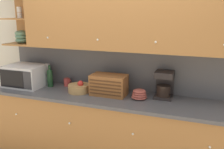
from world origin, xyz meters
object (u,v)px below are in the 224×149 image
object	(u,v)px
microwave	(25,76)
fruit_basket	(79,88)
mug	(67,82)
bread_box	(109,85)
coffee_maker	(164,84)
wine_bottle	(50,77)
bowl_stack_on_counter	(139,94)

from	to	relation	value
microwave	fruit_basket	size ratio (longest dim) A/B	1.93
mug	bread_box	distance (m)	0.71
mug	coffee_maker	size ratio (longest dim) A/B	0.33
fruit_basket	wine_bottle	bearing A→B (deg)	169.59
mug	wine_bottle	bearing A→B (deg)	-154.15
mug	coffee_maker	distance (m)	1.35
wine_bottle	fruit_basket	size ratio (longest dim) A/B	1.09
wine_bottle	bowl_stack_on_counter	world-z (taller)	wine_bottle
microwave	mug	distance (m)	0.59
fruit_basket	bread_box	xyz separation A→B (m)	(0.40, 0.03, 0.07)
microwave	wine_bottle	bearing A→B (deg)	15.95
fruit_basket	coffee_maker	bearing A→B (deg)	9.53
wine_bottle	fruit_basket	distance (m)	0.51
microwave	mug	world-z (taller)	microwave
mug	fruit_basket	xyz separation A→B (m)	(0.29, -0.19, 0.00)
wine_bottle	coffee_maker	distance (m)	1.56
wine_bottle	coffee_maker	world-z (taller)	coffee_maker
coffee_maker	microwave	bearing A→B (deg)	-174.45
fruit_basket	coffee_maker	size ratio (longest dim) A/B	0.84
bowl_stack_on_counter	wine_bottle	bearing A→B (deg)	176.82
bread_box	fruit_basket	bearing A→B (deg)	-175.11
bowl_stack_on_counter	microwave	bearing A→B (deg)	-179.12
coffee_maker	bread_box	bearing A→B (deg)	-167.70
wine_bottle	mug	world-z (taller)	wine_bottle
coffee_maker	wine_bottle	bearing A→B (deg)	-176.78
wine_bottle	bread_box	distance (m)	0.90
microwave	mug	xyz separation A→B (m)	(0.55, 0.20, -0.09)
microwave	bread_box	bearing A→B (deg)	1.86
mug	coffee_maker	bearing A→B (deg)	-0.57
mug	microwave	bearing A→B (deg)	-160.12
microwave	wine_bottle	world-z (taller)	wine_bottle
wine_bottle	microwave	bearing A→B (deg)	-164.05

